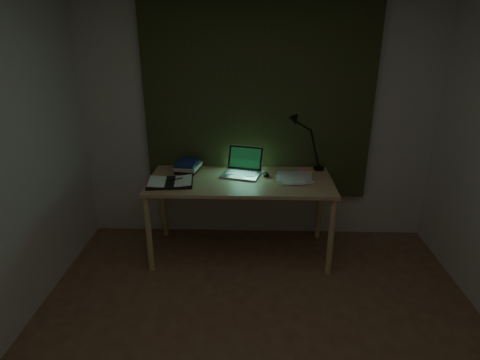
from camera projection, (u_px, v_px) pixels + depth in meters
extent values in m
cube|color=beige|center=(258.00, 118.00, 3.95)|extent=(3.50, 0.00, 2.50)
cube|color=#2B3018|center=(258.00, 99.00, 3.84)|extent=(2.20, 0.06, 2.00)
ellipsoid|color=black|center=(266.00, 175.00, 3.78)|extent=(0.08, 0.11, 0.04)
cube|color=gold|center=(310.00, 170.00, 3.91)|extent=(0.07, 0.07, 0.02)
cube|color=#FF63BD|center=(304.00, 170.00, 3.91)|extent=(0.10, 0.10, 0.02)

